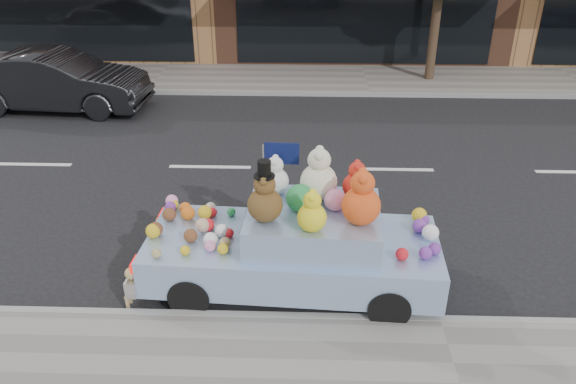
{
  "coord_description": "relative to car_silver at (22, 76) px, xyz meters",
  "views": [
    {
      "loc": [
        -1.92,
        -11.11,
        5.35
      ],
      "look_at": [
        -2.16,
        -3.45,
        1.25
      ],
      "focal_mm": 35.0,
      "sensor_mm": 36.0,
      "label": 1
    }
  ],
  "objects": [
    {
      "name": "art_car",
      "position": [
        7.96,
        -8.4,
        0.06
      ],
      "size": [
        4.57,
        1.99,
        2.25
      ],
      "rotation": [
        0.0,
        0.0,
        -0.06
      ],
      "color": "black",
      "rests_on": "ground"
    },
    {
      "name": "car_dark",
      "position": [
        1.28,
        -0.65,
        0.07
      ],
      "size": [
        4.99,
        2.01,
        1.61
      ],
      "primitive_type": "imported",
      "rotation": [
        0.0,
        0.0,
        1.51
      ],
      "color": "black",
      "rests_on": "ground"
    },
    {
      "name": "far_sidewalk",
      "position": [
        9.99,
        2.25,
        -0.67
      ],
      "size": [
        60.0,
        3.0,
        0.12
      ],
      "primitive_type": "cube",
      "color": "gray",
      "rests_on": "ground"
    },
    {
      "name": "near_kerb",
      "position": [
        9.99,
        -9.25,
        -0.67
      ],
      "size": [
        60.0,
        0.12,
        0.13
      ],
      "primitive_type": "cube",
      "color": "gray",
      "rests_on": "ground"
    },
    {
      "name": "car_silver",
      "position": [
        0.0,
        0.0,
        0.0
      ],
      "size": [
        4.38,
        1.91,
        1.47
      ],
      "primitive_type": "imported",
      "rotation": [
        0.0,
        0.0,
        1.61
      ],
      "color": "#BBBBC0",
      "rests_on": "ground"
    },
    {
      "name": "ground",
      "position": [
        9.99,
        -4.25,
        -0.73
      ],
      "size": [
        120.0,
        120.0,
        0.0
      ],
      "primitive_type": "plane",
      "color": "black",
      "rests_on": "ground"
    },
    {
      "name": "far_kerb",
      "position": [
        9.99,
        0.75,
        -0.67
      ],
      "size": [
        60.0,
        0.12,
        0.13
      ],
      "primitive_type": "cube",
      "color": "gray",
      "rests_on": "ground"
    }
  ]
}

